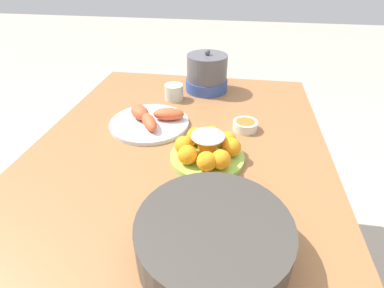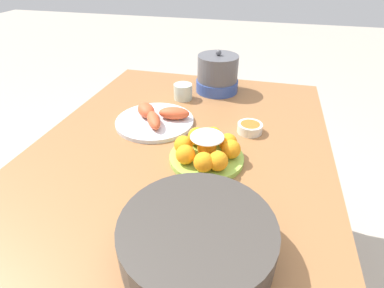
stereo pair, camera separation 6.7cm
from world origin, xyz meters
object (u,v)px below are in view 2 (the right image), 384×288
warming_pot (217,74)px  cake_plate (207,150)px  sauce_bowl (250,128)px  dining_table (179,176)px  serving_bowl (197,238)px  seafood_platter (156,118)px  cup_near (183,92)px

warming_pot → cake_plate: bearing=7.0°
sauce_bowl → warming_pot: (-0.32, -0.17, 0.06)m
sauce_bowl → cake_plate: bearing=-29.2°
dining_table → cake_plate: 0.17m
cake_plate → sauce_bowl: bearing=150.8°
serving_bowl → sauce_bowl: (-0.51, 0.06, -0.03)m
seafood_platter → dining_table: bearing=40.2°
serving_bowl → sauce_bowl: size_ratio=3.65×
cake_plate → seafood_platter: bearing=-128.6°
dining_table → cup_near: bearing=-166.7°
sauce_bowl → serving_bowl: bearing=-6.7°
serving_bowl → dining_table: bearing=-157.9°
serving_bowl → seafood_platter: (-0.50, -0.27, -0.03)m
cake_plate → sauce_bowl: 0.22m
sauce_bowl → dining_table: bearing=-51.2°
serving_bowl → cup_near: 0.75m
dining_table → sauce_bowl: (-0.16, 0.20, 0.12)m
cake_plate → serving_bowl: (0.32, 0.05, 0.01)m
cake_plate → seafood_platter: size_ratio=0.79×
serving_bowl → cake_plate: bearing=-171.8°
warming_pot → cup_near: bearing=-46.0°
serving_bowl → seafood_platter: 0.57m
dining_table → seafood_platter: bearing=-139.8°
sauce_bowl → cup_near: 0.35m
dining_table → warming_pot: bearing=176.0°
seafood_platter → cup_near: (-0.22, 0.04, 0.01)m
dining_table → cup_near: size_ratio=17.22×
cake_plate → cup_near: size_ratio=2.91×
seafood_platter → cup_near: bearing=170.5°
dining_table → cup_near: (-0.37, -0.09, 0.13)m
warming_pot → serving_bowl: bearing=7.4°
serving_bowl → seafood_platter: serving_bowl is taller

